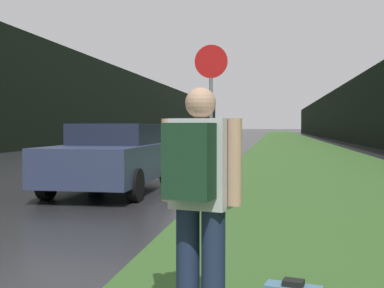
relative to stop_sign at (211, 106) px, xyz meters
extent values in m
cube|color=#386028|center=(2.76, 29.94, -1.78)|extent=(6.00, 240.00, 0.02)
cube|color=silver|center=(-4.20, 3.64, -1.79)|extent=(0.12, 3.00, 0.01)
cube|color=silver|center=(-4.20, 10.64, -1.79)|extent=(0.12, 3.00, 0.01)
cube|color=silver|center=(-4.20, 17.64, -1.79)|extent=(0.12, 3.00, 0.01)
cube|color=black|center=(-14.15, 39.94, 1.71)|extent=(2.00, 140.00, 7.01)
cube|color=black|center=(8.76, 39.94, 0.94)|extent=(2.00, 140.00, 5.48)
cylinder|color=slate|center=(0.00, 0.00, -0.62)|extent=(0.07, 0.07, 2.34)
cylinder|color=#B71414|center=(0.00, 0.00, 0.87)|extent=(0.64, 0.02, 0.64)
cylinder|color=#1E2847|center=(0.62, -6.02, -1.37)|extent=(0.16, 0.16, 0.85)
cylinder|color=#1E2847|center=(0.80, -6.06, -1.37)|extent=(0.16, 0.16, 0.85)
cube|color=silver|center=(0.71, -6.04, -0.64)|extent=(0.43, 0.30, 0.61)
sphere|color=tan|center=(0.71, -6.04, -0.23)|extent=(0.21, 0.21, 0.21)
cylinder|color=tan|center=(0.48, -5.99, -0.63)|extent=(0.09, 0.09, 0.58)
cylinder|color=tan|center=(0.95, -6.09, -0.63)|extent=(0.09, 0.09, 0.58)
cube|color=#193823|center=(0.67, -6.23, -0.61)|extent=(0.34, 0.24, 0.49)
cube|color=black|center=(1.34, -5.91, -1.47)|extent=(0.16, 0.13, 0.04)
cube|color=#2D3856|center=(-2.22, 0.67, -1.14)|extent=(1.86, 4.25, 0.73)
cube|color=#1B2134|center=(-2.22, 0.88, -0.55)|extent=(1.58, 1.91, 0.45)
cylinder|color=black|center=(-1.34, -0.65, -1.48)|extent=(0.20, 0.63, 0.63)
cylinder|color=black|center=(-3.10, -0.65, -1.48)|extent=(0.20, 0.63, 0.63)
cylinder|color=black|center=(-1.34, 1.99, -1.48)|extent=(0.20, 0.63, 0.63)
cylinder|color=black|center=(-3.10, 1.99, -1.48)|extent=(0.20, 0.63, 0.63)
cube|color=#4C514C|center=(-2.22, 16.92, -1.21)|extent=(1.91, 4.43, 0.61)
cube|color=#2D302D|center=(-2.22, 17.14, -0.69)|extent=(1.62, 2.00, 0.43)
cylinder|color=black|center=(-1.31, 15.54, -1.48)|extent=(0.20, 0.63, 0.63)
cylinder|color=black|center=(-3.13, 15.54, -1.48)|extent=(0.20, 0.63, 0.63)
cylinder|color=black|center=(-1.31, 18.29, -1.48)|extent=(0.20, 0.63, 0.63)
cylinder|color=black|center=(-3.13, 18.29, -1.48)|extent=(0.20, 0.63, 0.63)
cube|color=maroon|center=(-6.17, 41.37, -1.17)|extent=(1.84, 4.35, 0.62)
cube|color=#40120F|center=(-6.17, 41.15, -0.64)|extent=(1.56, 1.96, 0.43)
cylinder|color=black|center=(-7.05, 42.71, -1.44)|extent=(0.20, 0.70, 0.70)
cylinder|color=black|center=(-5.30, 42.71, -1.44)|extent=(0.20, 0.70, 0.70)
cylinder|color=black|center=(-7.05, 40.02, -1.44)|extent=(0.20, 0.70, 0.70)
cylinder|color=black|center=(-5.30, 40.02, -1.44)|extent=(0.20, 0.70, 0.70)
camera|label=1|loc=(1.20, -9.25, -0.39)|focal=45.00mm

